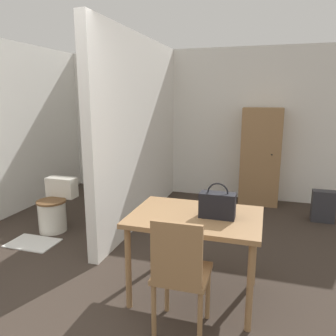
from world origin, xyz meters
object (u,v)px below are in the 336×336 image
object	(u,v)px
handbag	(217,205)
space_heater	(323,206)
dining_table	(195,224)
toilet	(55,208)
wooden_cabinet	(260,157)
wooden_chair	(180,272)

from	to	relation	value
handbag	space_heater	xyz separation A→B (m)	(1.16, 2.25, -0.64)
dining_table	space_heater	distance (m)	2.65
toilet	dining_table	bearing A→B (deg)	-23.73
toilet	handbag	distance (m)	2.50
dining_table	wooden_cabinet	distance (m)	2.86
wooden_chair	space_heater	xyz separation A→B (m)	(1.34, 2.75, -0.28)
wooden_cabinet	handbag	bearing A→B (deg)	-95.40
space_heater	wooden_chair	bearing A→B (deg)	-115.94
toilet	wooden_cabinet	bearing A→B (deg)	37.05
toilet	space_heater	bearing A→B (deg)	21.23
wooden_cabinet	space_heater	bearing A→B (deg)	-32.87
handbag	wooden_cabinet	world-z (taller)	wooden_cabinet
dining_table	wooden_chair	distance (m)	0.53
wooden_chair	wooden_cabinet	size ratio (longest dim) A/B	0.60
toilet	wooden_cabinet	xyz separation A→B (m)	(2.52, 1.91, 0.48)
wooden_cabinet	space_heater	world-z (taller)	wooden_cabinet
dining_table	toilet	distance (m)	2.30
wooden_cabinet	space_heater	xyz separation A→B (m)	(0.89, -0.58, -0.55)
space_heater	handbag	bearing A→B (deg)	-117.32
toilet	wooden_cabinet	world-z (taller)	wooden_cabinet
dining_table	wooden_cabinet	xyz separation A→B (m)	(0.45, 2.82, 0.11)
dining_table	handbag	bearing A→B (deg)	-2.06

